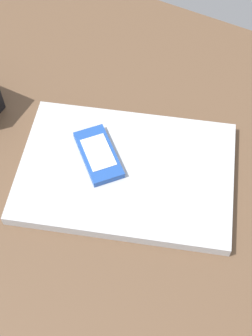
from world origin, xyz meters
The scene contains 3 objects.
desk_surface centered at (0.00, 0.00, 1.50)cm, with size 120.00×80.00×3.00cm, color brown.
laptop_closed centered at (-0.92, -3.46, 3.93)cm, with size 34.56×23.81×1.85cm, color #B7BABC.
cell_phone_on_laptop centered at (-5.99, -3.47, 5.47)cm, with size 11.55×11.05×1.30cm.
Camera 1 is at (18.86, -41.18, 68.64)cm, focal length 50.87 mm.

